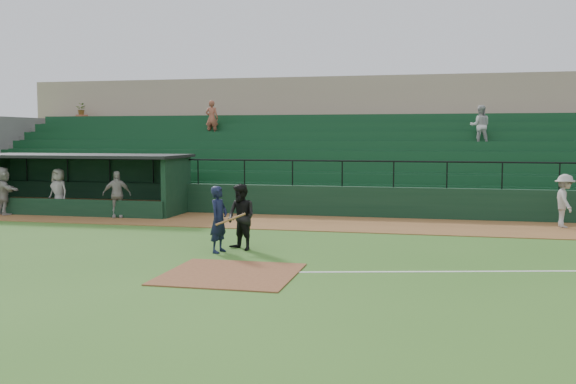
# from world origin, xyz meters

# --- Properties ---
(ground) EXTENTS (90.00, 90.00, 0.00)m
(ground) POSITION_xyz_m (0.00, 0.00, 0.00)
(ground) COLOR #325D1E
(ground) RESTS_ON ground
(warning_track) EXTENTS (40.00, 4.00, 0.03)m
(warning_track) POSITION_xyz_m (0.00, 8.00, 0.01)
(warning_track) COLOR brown
(warning_track) RESTS_ON ground
(home_plate_dirt) EXTENTS (3.00, 3.00, 0.03)m
(home_plate_dirt) POSITION_xyz_m (0.00, -1.00, 0.01)
(home_plate_dirt) COLOR brown
(home_plate_dirt) RESTS_ON ground
(stadium_structure) EXTENTS (38.00, 13.08, 6.40)m
(stadium_structure) POSITION_xyz_m (-0.00, 16.46, 2.30)
(stadium_structure) COLOR black
(stadium_structure) RESTS_ON ground
(dugout) EXTENTS (8.90, 3.20, 2.42)m
(dugout) POSITION_xyz_m (-9.75, 9.56, 1.33)
(dugout) COLOR black
(dugout) RESTS_ON ground
(batter_at_plate) EXTENTS (1.07, 0.74, 1.83)m
(batter_at_plate) POSITION_xyz_m (-1.17, 1.65, 0.91)
(batter_at_plate) COLOR black
(batter_at_plate) RESTS_ON ground
(umpire) EXTENTS (1.14, 1.07, 1.85)m
(umpire) POSITION_xyz_m (-0.69, 2.15, 0.93)
(umpire) COLOR black
(umpire) RESTS_ON ground
(runner) EXTENTS (0.78, 1.24, 1.84)m
(runner) POSITION_xyz_m (8.93, 8.70, 0.95)
(runner) COLOR #9E9894
(runner) RESTS_ON warning_track
(dugout_player_a) EXTENTS (1.15, 0.85, 1.81)m
(dugout_player_a) POSITION_xyz_m (-7.40, 7.73, 0.93)
(dugout_player_a) COLOR #A39D98
(dugout_player_a) RESTS_ON warning_track
(dugout_player_b) EXTENTS (1.02, 0.80, 1.84)m
(dugout_player_b) POSITION_xyz_m (-10.24, 8.29, 0.95)
(dugout_player_b) COLOR #A39D98
(dugout_player_b) RESTS_ON warning_track
(dugout_player_c) EXTENTS (1.80, 1.43, 1.91)m
(dugout_player_c) POSITION_xyz_m (-12.31, 7.62, 0.99)
(dugout_player_c) COLOR #A09C96
(dugout_player_c) RESTS_ON warning_track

